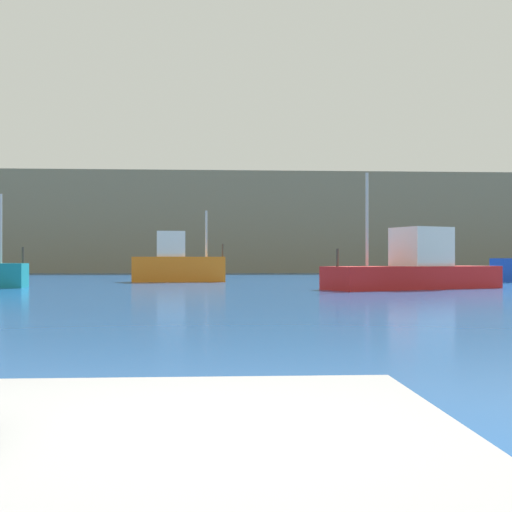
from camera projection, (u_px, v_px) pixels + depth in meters
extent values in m
cube|color=#7F755B|center=(211.00, 226.00, 70.29)|extent=(140.00, 16.30, 9.21)
cube|color=red|center=(414.00, 278.00, 28.78)|extent=(8.00, 5.06, 0.94)
cube|color=silver|center=(421.00, 247.00, 28.96)|extent=(2.53, 2.49, 1.61)
cylinder|color=#B2B2B2|center=(367.00, 220.00, 27.74)|extent=(0.12, 0.12, 3.73)
cylinder|color=#3F382D|center=(337.00, 258.00, 27.10)|extent=(0.10, 0.10, 0.70)
cylinder|color=#B2B2B2|center=(1.00, 229.00, 29.97)|extent=(0.12, 0.12, 2.98)
cylinder|color=#3F382D|center=(23.00, 255.00, 30.07)|extent=(0.10, 0.10, 0.70)
cube|color=orange|center=(179.00, 269.00, 37.75)|extent=(5.04, 1.64, 1.37)
cube|color=silver|center=(171.00, 244.00, 37.71)|extent=(1.57, 1.13, 1.38)
cylinder|color=#B2B2B2|center=(206.00, 234.00, 37.94)|extent=(0.12, 0.12, 2.51)
cylinder|color=#3F382D|center=(223.00, 250.00, 38.04)|extent=(0.10, 0.10, 0.70)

